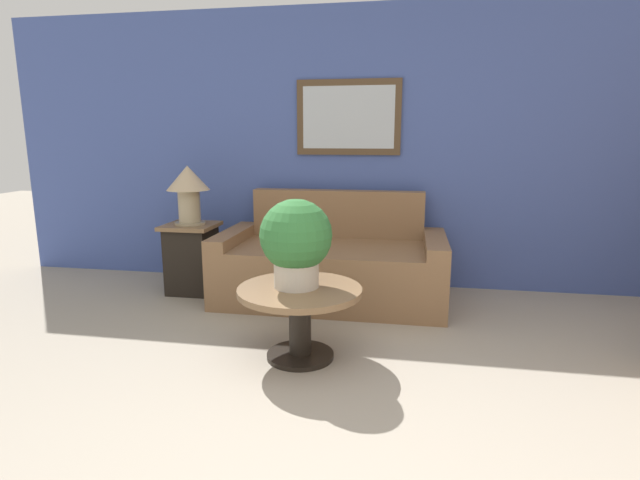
{
  "coord_description": "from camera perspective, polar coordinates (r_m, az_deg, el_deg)",
  "views": [
    {
      "loc": [
        0.17,
        -1.65,
        1.43
      ],
      "look_at": [
        -0.49,
        2.03,
        0.65
      ],
      "focal_mm": 28.0,
      "sensor_mm": 36.0,
      "label": 1
    }
  ],
  "objects": [
    {
      "name": "potted_plant_on_table",
      "position": [
        3.15,
        -2.76,
        -0.02
      ],
      "size": [
        0.46,
        0.46,
        0.57
      ],
      "color": "beige",
      "rests_on": "coffee_table"
    },
    {
      "name": "side_table",
      "position": [
        4.76,
        -14.42,
        -1.95
      ],
      "size": [
        0.46,
        0.46,
        0.64
      ],
      "color": "black",
      "rests_on": "ground_plane"
    },
    {
      "name": "table_lamp",
      "position": [
        4.66,
        -14.83,
        5.93
      ],
      "size": [
        0.38,
        0.38,
        0.53
      ],
      "color": "tan",
      "rests_on": "side_table"
    },
    {
      "name": "wall_back",
      "position": [
        4.79,
        8.19,
        10.22
      ],
      "size": [
        7.73,
        0.09,
        2.6
      ],
      "color": "#42569E",
      "rests_on": "ground_plane"
    },
    {
      "name": "coffee_table",
      "position": [
        3.25,
        -2.31,
        -7.69
      ],
      "size": [
        0.8,
        0.8,
        0.48
      ],
      "color": "black",
      "rests_on": "ground_plane"
    },
    {
      "name": "couch_main",
      "position": [
        4.41,
        1.33,
        -2.94
      ],
      "size": [
        1.96,
        0.98,
        0.93
      ],
      "color": "brown",
      "rests_on": "ground_plane"
    }
  ]
}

